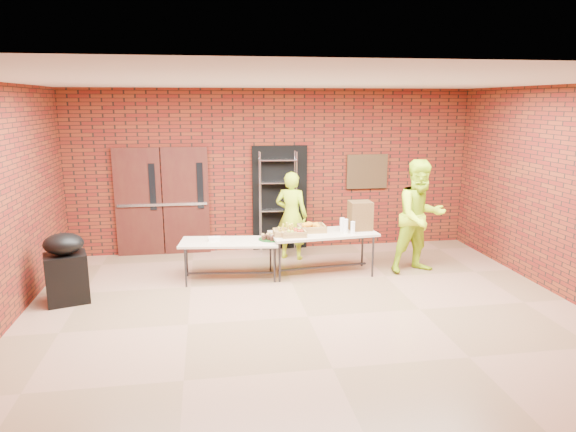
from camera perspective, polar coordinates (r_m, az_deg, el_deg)
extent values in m
cube|color=olive|center=(7.33, 2.22, -11.26)|extent=(8.00, 7.00, 0.04)
cube|color=silver|center=(6.71, 2.46, 14.94)|extent=(8.00, 7.00, 0.04)
cube|color=maroon|center=(10.27, -1.53, 5.08)|extent=(8.00, 0.04, 3.20)
cube|color=maroon|center=(3.59, 13.57, -9.78)|extent=(8.00, 0.04, 3.20)
cube|color=#401C12|center=(10.28, -16.27, 1.47)|extent=(0.88, 0.08, 2.10)
cube|color=#401C12|center=(10.20, -11.25, 1.66)|extent=(0.88, 0.08, 2.10)
cube|color=black|center=(10.15, -14.83, 3.14)|extent=(0.12, 0.02, 0.90)
cube|color=black|center=(10.09, -9.74, 3.33)|extent=(0.12, 0.02, 0.90)
cube|color=silver|center=(10.18, -13.78, 1.23)|extent=(1.70, 0.04, 0.05)
cube|color=black|center=(10.31, -0.92, 2.01)|extent=(1.10, 0.06, 2.10)
cube|color=#45321B|center=(10.62, 8.77, 4.91)|extent=(0.85, 0.04, 0.70)
cube|color=beige|center=(8.63, -6.53, -2.90)|extent=(1.70, 0.88, 0.04)
cube|color=#2A2A2E|center=(8.79, -6.44, -6.31)|extent=(1.44, 0.22, 0.03)
cylinder|color=#2A2A2E|center=(8.99, -11.18, -4.65)|extent=(0.03, 0.03, 0.63)
cylinder|color=#2A2A2E|center=(9.04, -1.96, -4.31)|extent=(0.03, 0.03, 0.63)
cylinder|color=#2A2A2E|center=(8.47, -11.31, -5.73)|extent=(0.03, 0.03, 0.63)
cylinder|color=#2A2A2E|center=(8.52, -1.51, -5.36)|extent=(0.03, 0.03, 0.63)
cube|color=beige|center=(8.85, 3.94, -1.96)|extent=(1.87, 0.93, 0.04)
cube|color=#2A2A2E|center=(9.03, 3.88, -5.66)|extent=(1.60, 0.20, 0.03)
cylinder|color=#2A2A2E|center=(9.10, -1.47, -3.95)|extent=(0.04, 0.04, 0.70)
cylinder|color=#2A2A2E|center=(9.44, 8.26, -3.48)|extent=(0.04, 0.04, 0.70)
cylinder|color=#2A2A2E|center=(8.53, -0.94, -5.09)|extent=(0.04, 0.04, 0.70)
cylinder|color=#2A2A2E|center=(8.89, 9.41, -4.53)|extent=(0.04, 0.04, 0.70)
cube|color=#9E7A3F|center=(8.64, -0.28, -1.95)|extent=(0.40, 0.31, 0.06)
cube|color=#9E7A3F|center=(8.90, 2.65, -1.49)|extent=(0.46, 0.36, 0.07)
cube|color=#9E7A3F|center=(8.58, 0.62, -2.04)|extent=(0.40, 0.31, 0.06)
cylinder|color=#124515|center=(8.67, -1.94, -2.57)|extent=(0.41, 0.41, 0.02)
cube|color=white|center=(8.67, -8.18, -2.53)|extent=(0.19, 0.13, 0.06)
cube|color=brown|center=(9.07, 8.02, 0.05)|extent=(0.38, 0.34, 0.50)
cylinder|color=white|center=(8.81, 6.41, -1.13)|extent=(0.08, 0.08, 0.24)
cylinder|color=white|center=(8.77, 7.22, -1.30)|extent=(0.07, 0.07, 0.22)
cylinder|color=white|center=(8.92, 6.04, -0.96)|extent=(0.08, 0.08, 0.24)
cube|color=black|center=(8.37, -23.36, -6.36)|extent=(0.70, 0.63, 0.75)
ellipsoid|color=black|center=(8.23, -23.68, -2.84)|extent=(0.69, 0.63, 0.32)
imported|color=#B9E719|center=(9.68, 0.38, 0.05)|extent=(0.72, 0.62, 1.68)
imported|color=#B9E719|center=(9.19, 14.47, -0.07)|extent=(1.08, 0.90, 1.98)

